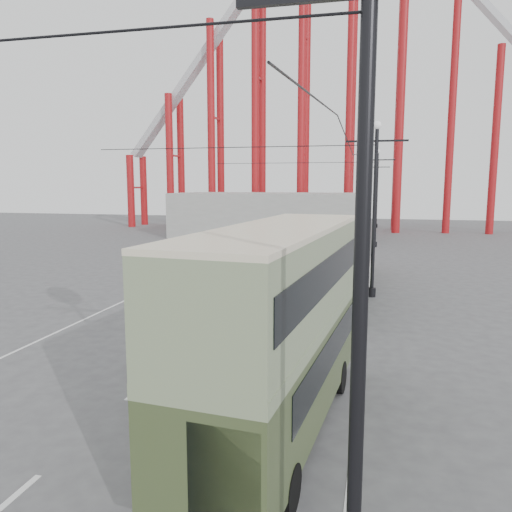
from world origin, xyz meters
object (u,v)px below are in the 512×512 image
(double_decker_bus, at_px, (280,318))
(single_decker_green, at_px, (333,268))
(pedestrian, at_px, (176,339))
(single_decker_cream, at_px, (341,253))
(lamp_post_near, at_px, (369,33))

(double_decker_bus, relative_size, single_decker_green, 0.87)
(double_decker_bus, height_order, pedestrian, double_decker_bus)
(double_decker_bus, height_order, single_decker_cream, double_decker_bus)
(pedestrian, bearing_deg, double_decker_bus, 140.88)
(lamp_post_near, distance_m, single_decker_cream, 26.32)
(single_decker_green, bearing_deg, single_decker_cream, 92.90)
(single_decker_green, distance_m, pedestrian, 11.29)
(lamp_post_near, height_order, single_decker_green, lamp_post_near)
(lamp_post_near, relative_size, double_decker_bus, 1.11)
(single_decker_cream, xyz_separation_m, pedestrian, (-4.37, -16.45, -0.86))
(lamp_post_near, height_order, pedestrian, lamp_post_near)
(double_decker_bus, xyz_separation_m, pedestrian, (-4.32, 3.74, -2.02))
(lamp_post_near, bearing_deg, single_decker_cream, 94.51)
(lamp_post_near, xyz_separation_m, double_decker_bus, (-2.06, 5.33, -5.00))
(pedestrian, bearing_deg, single_decker_cream, -103.18)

